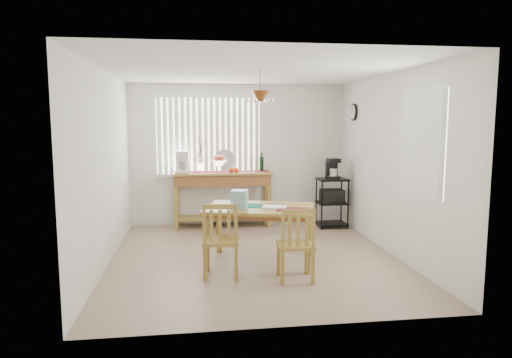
{
  "coord_description": "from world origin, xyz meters",
  "views": [
    {
      "loc": [
        -0.83,
        -6.25,
        1.92
      ],
      "look_at": [
        0.1,
        0.55,
        1.05
      ],
      "focal_mm": 32.0,
      "sensor_mm": 36.0,
      "label": 1
    }
  ],
  "objects": [
    {
      "name": "sideboard",
      "position": [
        -0.31,
        1.98,
        0.76
      ],
      "size": [
        1.79,
        0.5,
        1.01
      ],
      "color": "#A78838",
      "rests_on": "ground"
    },
    {
      "name": "wire_cart",
      "position": [
        1.65,
        1.66,
        0.54
      ],
      "size": [
        0.53,
        0.42,
        0.89
      ],
      "color": "black",
      "rests_on": "ground"
    },
    {
      "name": "room_shell",
      "position": [
        0.0,
        0.02,
        1.69
      ],
      "size": [
        4.2,
        4.7,
        2.7
      ],
      "color": "white",
      "rests_on": "ground"
    },
    {
      "name": "cart_items",
      "position": [
        1.65,
        1.67,
        1.06
      ],
      "size": [
        0.21,
        0.25,
        0.37
      ],
      "color": "black",
      "rests_on": "wire_cart"
    },
    {
      "name": "table_items",
      "position": [
        -0.12,
        -0.32,
        0.86
      ],
      "size": [
        1.09,
        0.79,
        0.25
      ],
      "color": "#147552",
      "rests_on": "dining_table"
    },
    {
      "name": "dining_table",
      "position": [
        0.05,
        -0.24,
        0.68
      ],
      "size": [
        1.63,
        1.27,
        0.77
      ],
      "color": "#A78838",
      "rests_on": "ground"
    },
    {
      "name": "chair_right",
      "position": [
        0.37,
        -1.04,
        0.45
      ],
      "size": [
        0.44,
        0.44,
        0.91
      ],
      "color": "#A78838",
      "rests_on": "ground"
    },
    {
      "name": "sideboard_items",
      "position": [
        -0.61,
        2.0,
        1.17
      ],
      "size": [
        1.7,
        0.43,
        0.77
      ],
      "color": "maroon",
      "rests_on": "sideboard"
    },
    {
      "name": "chair_left",
      "position": [
        -0.52,
        -0.77,
        0.47
      ],
      "size": [
        0.48,
        0.48,
        0.95
      ],
      "color": "#A78838",
      "rests_on": "ground"
    },
    {
      "name": "ground",
      "position": [
        0.0,
        0.0,
        -0.01
      ],
      "size": [
        4.0,
        4.5,
        0.01
      ],
      "primitive_type": "cube",
      "color": "tan"
    }
  ]
}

